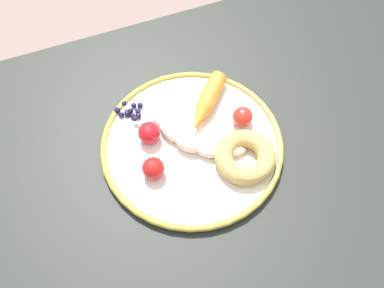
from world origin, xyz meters
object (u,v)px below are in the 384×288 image
(blueberry_pile, at_px, (131,111))
(tomato_far, at_px, (149,133))
(banana, at_px, (190,140))
(plate, at_px, (192,145))
(carrot_orange, at_px, (207,103))
(tomato_near, at_px, (243,117))
(donut, at_px, (245,157))
(tomato_mid, at_px, (153,168))
(dining_table, at_px, (227,179))

(blueberry_pile, relative_size, tomato_far, 1.36)
(banana, bearing_deg, blueberry_pile, 128.50)
(plate, relative_size, carrot_orange, 2.80)
(carrot_orange, height_order, tomato_near, tomato_near)
(tomato_far, bearing_deg, carrot_orange, 12.52)
(banana, distance_m, donut, 0.10)
(banana, distance_m, carrot_orange, 0.09)
(blueberry_pile, bearing_deg, tomato_near, -26.50)
(tomato_mid, bearing_deg, plate, 20.84)
(dining_table, bearing_deg, plate, 142.22)
(dining_table, bearing_deg, banana, 142.23)
(dining_table, distance_m, donut, 0.12)
(banana, bearing_deg, tomato_mid, -157.58)
(tomato_near, xyz_separation_m, tomato_mid, (-0.19, -0.04, 0.00))
(donut, height_order, tomato_near, tomato_near)
(dining_table, xyz_separation_m, carrot_orange, (-0.00, 0.11, 0.12))
(plate, height_order, tomato_mid, tomato_mid)
(plate, relative_size, donut, 3.09)
(dining_table, relative_size, plate, 3.62)
(dining_table, distance_m, tomato_far, 0.20)
(carrot_orange, xyz_separation_m, tomato_near, (0.05, -0.06, 0.00))
(tomato_mid, bearing_deg, tomato_near, 12.78)
(dining_table, distance_m, tomato_mid, 0.19)
(plate, height_order, tomato_near, tomato_near)
(plate, bearing_deg, donut, -42.26)
(plate, height_order, blueberry_pile, blueberry_pile)
(plate, height_order, banana, banana)
(plate, height_order, carrot_orange, carrot_orange)
(dining_table, distance_m, plate, 0.13)
(banana, relative_size, tomato_far, 3.91)
(donut, bearing_deg, banana, 137.87)
(carrot_orange, height_order, tomato_mid, tomato_mid)
(dining_table, xyz_separation_m, donut, (0.02, -0.02, 0.12))
(tomato_near, relative_size, tomato_mid, 0.93)
(carrot_orange, xyz_separation_m, tomato_far, (-0.12, -0.03, 0.00))
(plate, distance_m, banana, 0.02)
(plate, xyz_separation_m, carrot_orange, (0.06, 0.07, 0.02))
(carrot_orange, height_order, tomato_far, tomato_far)
(plate, relative_size, tomato_far, 8.15)
(donut, distance_m, tomato_mid, 0.16)
(carrot_orange, bearing_deg, dining_table, -88.09)
(plate, bearing_deg, blueberry_pile, 128.80)
(plate, bearing_deg, tomato_mid, -159.16)
(tomato_near, bearing_deg, tomato_far, 170.85)
(tomato_near, relative_size, tomato_far, 0.91)
(tomato_near, bearing_deg, donut, -111.33)
(tomato_near, bearing_deg, plate, -174.12)
(banana, height_order, donut, donut)
(dining_table, relative_size, tomato_near, 32.39)
(plate, bearing_deg, carrot_orange, 50.11)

